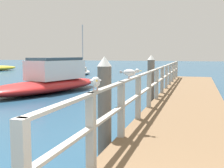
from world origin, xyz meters
name	(u,v)px	position (x,y,z in m)	size (l,w,h in m)	color
pier_deck	(189,103)	(0.00, 9.88, 0.24)	(2.37, 19.77, 0.48)	brown
pier_railing	(160,78)	(-1.11, 9.88, 1.15)	(0.12, 18.29, 1.09)	#B2ADA3
dock_piling_near	(105,107)	(-1.49, 4.23, 1.04)	(0.29, 0.29, 2.05)	#6B6056
dock_piling_far	(151,80)	(-1.49, 10.16, 1.04)	(0.29, 0.29, 2.05)	#6B6056
seagull_foreground	(96,82)	(-1.10, 2.64, 1.71)	(0.25, 0.45, 0.21)	white
seagull_background	(130,72)	(-1.10, 4.79, 1.71)	(0.48, 0.20, 0.21)	white
boat_4	(49,80)	(-7.57, 12.95, 0.62)	(4.77, 8.56, 1.88)	red
boat_5	(83,71)	(-10.90, 25.91, 0.29)	(2.51, 4.46, 4.96)	white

